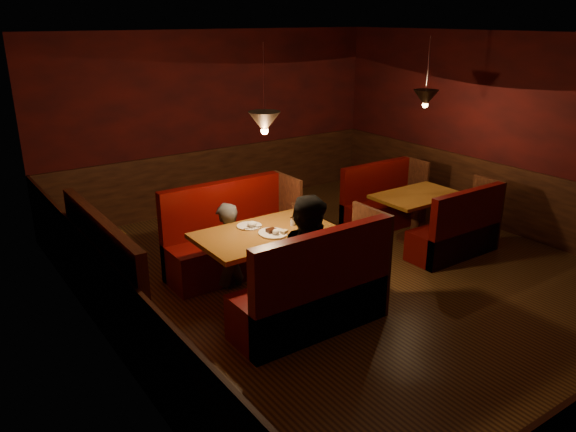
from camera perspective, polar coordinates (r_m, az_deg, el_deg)
room at (r=6.59m, az=4.91°, el=1.54°), size 6.02×7.02×2.92m
main_table at (r=6.34m, az=-2.12°, el=-3.16°), size 1.54×0.94×1.08m
main_bench_far at (r=7.14m, az=-5.79°, el=-2.87°), size 1.70×0.61×1.16m
main_bench_near at (r=5.81m, az=2.81°, el=-8.32°), size 1.70×0.61×1.16m
second_table at (r=8.26m, az=12.95°, el=0.97°), size 1.23×0.79×0.70m
second_bench_far at (r=8.82m, az=9.47°, el=1.01°), size 1.36×0.51×0.97m
second_bench_near at (r=7.91m, az=16.88°, el=-1.83°), size 1.36×0.51×0.97m
diner_a at (r=6.67m, az=-6.34°, el=-1.51°), size 0.52×0.35×1.39m
diner_b at (r=5.89m, az=2.47°, el=-2.66°), size 1.02×0.92×1.71m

